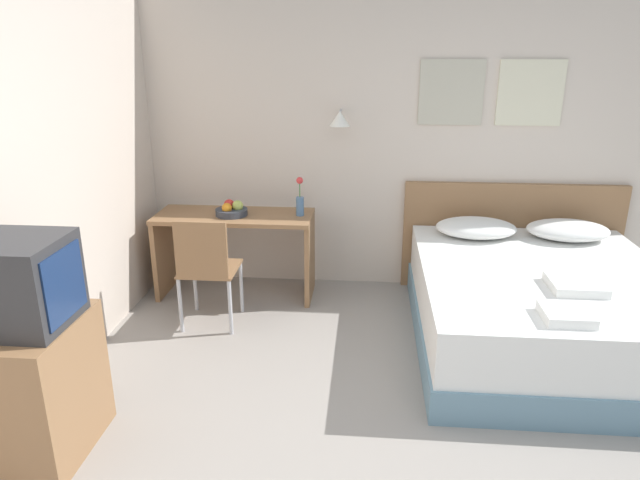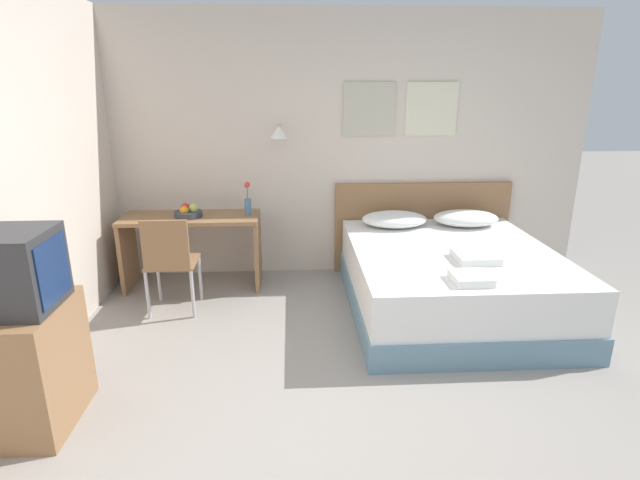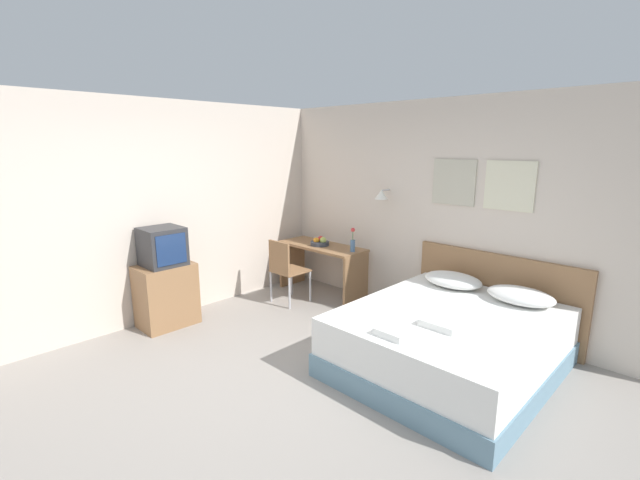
{
  "view_description": "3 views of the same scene",
  "coord_description": "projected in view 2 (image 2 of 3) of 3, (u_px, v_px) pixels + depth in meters",
  "views": [
    {
      "loc": [
        -0.31,
        -2.32,
        2.06
      ],
      "look_at": [
        -0.6,
        1.09,
        0.89
      ],
      "focal_mm": 32.0,
      "sensor_mm": 36.0,
      "label": 1
    },
    {
      "loc": [
        -0.44,
        -2.55,
        1.95
      ],
      "look_at": [
        -0.22,
        1.15,
        0.78
      ],
      "focal_mm": 28.0,
      "sensor_mm": 36.0,
      "label": 2
    },
    {
      "loc": [
        2.7,
        -2.07,
        2.13
      ],
      "look_at": [
        -0.55,
        1.26,
        1.08
      ],
      "focal_mm": 24.0,
      "sensor_mm": 36.0,
      "label": 3
    }
  ],
  "objects": [
    {
      "name": "ground_plane",
      "position": [
        368.0,
        418.0,
        3.04
      ],
      "size": [
        24.0,
        24.0,
        0.0
      ],
      "primitive_type": "plane",
      "color": "gray"
    },
    {
      "name": "wall_back",
      "position": [
        334.0,
        147.0,
        5.09
      ],
      "size": [
        5.24,
        0.31,
        2.65
      ],
      "color": "beige",
      "rests_on": "ground_plane"
    },
    {
      "name": "bed",
      "position": [
        450.0,
        280.0,
        4.41
      ],
      "size": [
        1.74,
        2.03,
        0.58
      ],
      "color": "#66899E",
      "rests_on": "ground_plane"
    },
    {
      "name": "headboard",
      "position": [
        421.0,
        227.0,
        5.34
      ],
      "size": [
        1.86,
        0.06,
        0.96
      ],
      "color": "#8E6642",
      "rests_on": "ground_plane"
    },
    {
      "name": "pillow_left",
      "position": [
        394.0,
        219.0,
        4.98
      ],
      "size": [
        0.65,
        0.45,
        0.15
      ],
      "color": "white",
      "rests_on": "bed"
    },
    {
      "name": "pillow_right",
      "position": [
        466.0,
        218.0,
        5.02
      ],
      "size": [
        0.65,
        0.45,
        0.15
      ],
      "color": "white",
      "rests_on": "bed"
    },
    {
      "name": "folded_towel_near_foot",
      "position": [
        476.0,
        257.0,
        4.03
      ],
      "size": [
        0.33,
        0.32,
        0.06
      ],
      "color": "white",
      "rests_on": "bed"
    },
    {
      "name": "folded_towel_mid_bed",
      "position": [
        471.0,
        278.0,
        3.59
      ],
      "size": [
        0.27,
        0.27,
        0.06
      ],
      "color": "white",
      "rests_on": "bed"
    },
    {
      "name": "desk",
      "position": [
        192.0,
        236.0,
        4.88
      ],
      "size": [
        1.31,
        0.53,
        0.72
      ],
      "color": "#8E6642",
      "rests_on": "ground_plane"
    },
    {
      "name": "desk_chair",
      "position": [
        170.0,
        258.0,
        4.27
      ],
      "size": [
        0.42,
        0.42,
        0.88
      ],
      "color": "#8E6642",
      "rests_on": "ground_plane"
    },
    {
      "name": "fruit_bowl",
      "position": [
        188.0,
        212.0,
        4.78
      ],
      "size": [
        0.26,
        0.26,
        0.13
      ],
      "color": "#333842",
      "rests_on": "desk"
    },
    {
      "name": "flower_vase",
      "position": [
        248.0,
        202.0,
        4.83
      ],
      "size": [
        0.07,
        0.07,
        0.33
      ],
      "color": "#4C7099",
      "rests_on": "desk"
    },
    {
      "name": "tv_stand",
      "position": [
        31.0,
        366.0,
        2.9
      ],
      "size": [
        0.45,
        0.64,
        0.75
      ],
      "color": "#8E6642",
      "rests_on": "ground_plane"
    },
    {
      "name": "television",
      "position": [
        13.0,
        271.0,
        2.73
      ],
      "size": [
        0.44,
        0.44,
        0.45
      ],
      "color": "#2D2D30",
      "rests_on": "tv_stand"
    }
  ]
}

